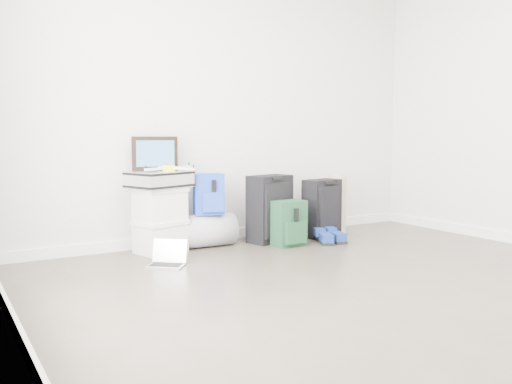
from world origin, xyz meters
TOP-DOWN VIEW (x-y plane):
  - ground at (0.00, 0.00)m, footprint 5.00×5.00m
  - room_envelope at (0.00, 0.02)m, footprint 4.52×5.02m
  - boxes_stack at (-0.84, 2.24)m, footprint 0.48×0.43m
  - briefcase at (-0.84, 2.24)m, footprint 0.60×0.52m
  - painting at (-0.84, 2.34)m, footprint 0.39×0.16m
  - drone at (-0.76, 2.22)m, footprint 0.54×0.54m
  - duffel_bag at (-0.36, 2.26)m, footprint 0.52×0.34m
  - blue_backpack at (-0.36, 2.23)m, footprint 0.31×0.26m
  - large_suitcase at (0.26, 2.14)m, footprint 0.47×0.36m
  - green_backpack at (0.31, 1.88)m, footprint 0.32×0.24m
  - carry_on at (0.86, 2.08)m, footprint 0.41×0.30m
  - shoes at (0.75, 1.81)m, footprint 0.35×0.32m
  - rolled_rug at (1.14, 2.19)m, footprint 0.20×0.20m
  - laptop at (-0.97, 1.76)m, footprint 0.35×0.34m

SIDE VIEW (x-z plane):
  - ground at x=0.00m, z-range 0.00..0.00m
  - shoes at x=0.75m, z-range 0.00..0.10m
  - laptop at x=-0.97m, z-range -0.05..0.15m
  - duffel_bag at x=-0.36m, z-range 0.00..0.31m
  - green_backpack at x=0.31m, z-range -0.01..0.42m
  - boxes_stack at x=-0.84m, z-range 0.00..0.59m
  - carry_on at x=0.86m, z-range 0.00..0.60m
  - rolled_rug at x=1.14m, z-range 0.00..0.62m
  - large_suitcase at x=0.26m, z-range 0.00..0.66m
  - blue_backpack at x=-0.36m, z-range 0.30..0.68m
  - briefcase at x=-0.84m, z-range 0.59..0.73m
  - drone at x=-0.76m, z-range 0.73..0.78m
  - painting at x=-0.84m, z-range 0.73..1.04m
  - room_envelope at x=0.00m, z-range 0.37..3.08m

